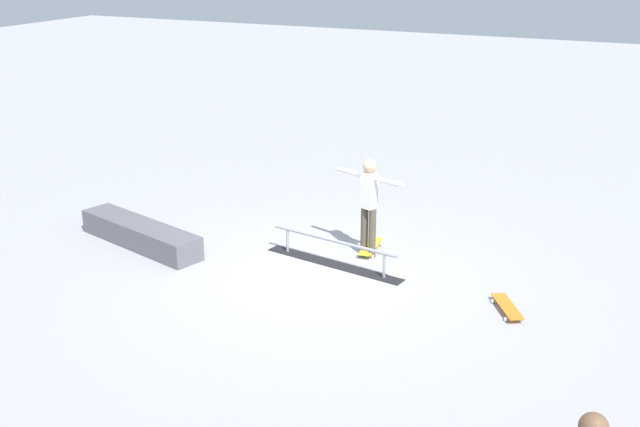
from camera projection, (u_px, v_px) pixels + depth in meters
The scene contains 6 objects.
ground_plane at pixel (320, 276), 11.69m from camera, with size 60.00×60.00×0.00m, color #9E9EA3.
grind_rail at pixel (334, 254), 12.04m from camera, with size 2.39×0.63×0.42m.
skate_ledge at pixel (141, 234), 12.79m from camera, with size 2.52×0.53×0.39m, color #595960.
skater_main at pixel (369, 200), 12.13m from camera, with size 1.24×0.46×1.59m.
skateboard_main at pixel (371, 247), 12.60m from camera, with size 0.32×0.82×0.09m.
loose_skateboard_orange at pixel (507, 307), 10.58m from camera, with size 0.59×0.79×0.09m.
Camera 1 is at (-4.55, 9.68, 4.81)m, focal length 44.10 mm.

